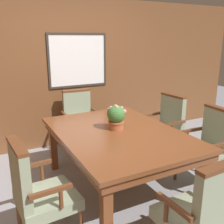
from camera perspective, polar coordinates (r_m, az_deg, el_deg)
ground_plane at (r=3.34m, az=1.94°, el=-16.97°), size 14.00×14.00×0.00m
wall_back at (r=4.53m, az=-9.41°, el=8.27°), size 7.20×0.08×2.45m
dining_table at (r=3.13m, az=1.27°, el=-5.74°), size 1.35×1.89×0.74m
chair_right_near at (r=3.50m, az=20.29°, el=-6.72°), size 0.53×0.57×0.99m
chair_right_far at (r=4.07m, az=11.51°, el=-2.89°), size 0.55×0.58×0.99m
chair_head_near at (r=2.26m, az=19.10°, el=-19.87°), size 0.57×0.53×0.99m
chair_left_near at (r=2.48m, az=-15.93°, el=-16.05°), size 0.54×0.58×0.99m
chair_head_far at (r=4.34m, az=-7.03°, el=-1.50°), size 0.56×0.52×0.99m
potted_plant at (r=3.13m, az=0.90°, el=-1.04°), size 0.22×0.22×0.31m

